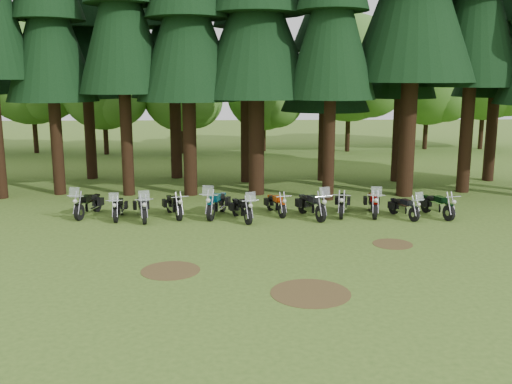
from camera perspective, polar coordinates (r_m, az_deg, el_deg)
ground at (r=19.45m, az=0.96°, el=-5.80°), size 120.00×120.00×0.00m
pine_back_1 at (r=34.13m, az=-16.96°, el=17.59°), size 4.52×4.52×16.22m
pine_back_2 at (r=33.36m, az=-8.38°, el=18.19°), size 4.85×4.85×16.30m
pine_back_3 at (r=31.74m, az=-1.05°, el=18.54°), size 4.35×4.35×16.20m
pine_back_4 at (r=32.30m, az=7.09°, el=15.75°), size 4.94×4.94×13.78m
pine_back_5 at (r=32.96m, az=14.58°, el=18.07°), size 3.94×3.94×16.33m
decid_1 at (r=46.76m, az=-21.27°, el=10.74°), size 7.91×7.69×9.88m
decid_2 at (r=44.34m, az=-14.70°, el=10.01°), size 6.72×6.53×8.40m
decid_3 at (r=43.85m, az=-7.14°, el=9.69°), size 6.12×5.95×7.65m
decid_4 at (r=44.97m, az=1.12°, el=9.64°), size 5.93×5.76×7.41m
decid_5 at (r=45.24m, az=9.88°, el=11.85°), size 8.45×8.21×10.56m
decid_6 at (r=48.26m, az=17.28°, el=10.25°), size 7.06×6.86×8.82m
decid_7 at (r=49.80m, az=22.52°, el=11.10°), size 8.44×8.20×10.55m
dirt_patch_0 at (r=17.63m, az=-8.54°, el=-7.76°), size 1.80×1.80×0.01m
dirt_patch_1 at (r=20.66m, az=13.49°, el=-5.08°), size 1.40×1.40×0.01m
dirt_patch_2 at (r=15.78m, az=5.47°, el=-10.02°), size 2.20×2.20×0.01m
motorcycle_0 at (r=25.01m, az=-16.46°, el=-1.24°), size 0.79×2.28×1.44m
motorcycle_1 at (r=24.26m, az=-13.61°, el=-1.60°), size 0.40×2.05×1.29m
motorcycle_2 at (r=23.82m, az=-11.29°, el=-1.62°), size 0.81×2.25×1.42m
motorcycle_3 at (r=24.15m, az=-8.20°, el=-1.40°), size 0.89×2.09×0.89m
motorcycle_4 at (r=24.00m, az=-3.95°, el=-1.24°), size 0.95×2.41×1.53m
motorcycle_5 at (r=23.28m, az=-1.43°, el=-1.74°), size 0.97×2.15×1.38m
motorcycle_6 at (r=24.32m, az=2.02°, el=-1.27°), size 0.70×1.98×0.82m
motorcycle_7 at (r=23.81m, az=5.58°, el=-1.40°), size 1.07×2.34×1.50m
motorcycle_8 at (r=24.49m, az=8.61°, el=-1.21°), size 0.63×2.20×0.91m
motorcycle_9 at (r=24.67m, az=11.61°, el=-1.18°), size 0.59×2.29×1.44m
motorcycle_10 at (r=24.48m, az=14.58°, el=-1.54°), size 0.92×1.97×1.27m
motorcycle_11 at (r=25.08m, az=17.67°, el=-1.33°), size 0.76×2.15×0.90m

